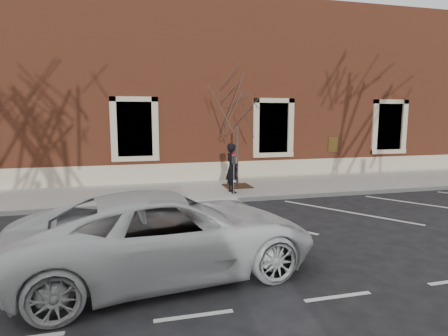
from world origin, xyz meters
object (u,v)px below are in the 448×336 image
object	(u,v)px
sapling	(238,109)
parking_meter	(234,166)
man	(232,168)
white_truck	(169,233)

from	to	relation	value
sapling	parking_meter	bearing A→B (deg)	-110.83
man	parking_meter	distance (m)	0.44
parking_meter	sapling	xyz separation A→B (m)	(0.57, 1.50, 2.03)
man	sapling	size ratio (longest dim) A/B	0.42
white_truck	man	bearing A→B (deg)	-33.74
white_truck	sapling	bearing A→B (deg)	-33.75
sapling	white_truck	world-z (taller)	sapling
parking_meter	white_truck	size ratio (longest dim) A/B	0.26
man	parking_meter	xyz separation A→B (m)	(-0.06, -0.43, 0.11)
man	sapling	world-z (taller)	sapling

